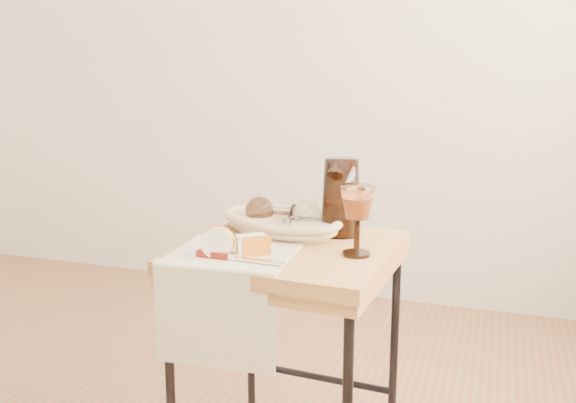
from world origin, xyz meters
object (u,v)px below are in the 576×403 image
at_px(bread_basket, 282,224).
at_px(goblet_lying_a, 274,212).
at_px(goblet_lying_b, 297,217).
at_px(apple_half, 218,241).
at_px(tea_towel, 233,254).
at_px(pitcher, 341,197).
at_px(table_knife, 236,257).
at_px(side_table, 290,363).
at_px(wine_goblet, 357,220).

xyz_separation_m(bread_basket, goblet_lying_a, (-0.03, 0.01, 0.03)).
distance_m(goblet_lying_b, apple_half, 0.29).
relative_size(tea_towel, goblet_lying_b, 2.24).
height_order(goblet_lying_b, pitcher, pitcher).
xyz_separation_m(apple_half, table_knife, (0.06, -0.02, -0.03)).
distance_m(bread_basket, apple_half, 0.29).
bearing_deg(table_knife, side_table, 71.18).
bearing_deg(bread_basket, apple_half, -81.67).
bearing_deg(table_knife, bread_basket, 90.51).
height_order(bread_basket, table_knife, bread_basket).
bearing_deg(pitcher, table_knife, -120.72).
xyz_separation_m(bread_basket, table_knife, (-0.01, -0.30, -0.01)).
bearing_deg(apple_half, table_knife, -33.57).
xyz_separation_m(goblet_lying_b, apple_half, (-0.12, -0.26, -0.01)).
height_order(side_table, goblet_lying_b, goblet_lying_b).
relative_size(goblet_lying_a, goblet_lying_b, 1.02).
bearing_deg(pitcher, goblet_lying_b, -158.89).
height_order(tea_towel, goblet_lying_a, goblet_lying_a).
xyz_separation_m(tea_towel, apple_half, (-0.02, -0.04, 0.04)).
distance_m(bread_basket, table_knife, 0.30).
height_order(tea_towel, apple_half, apple_half).
bearing_deg(apple_half, wine_goblet, 8.10).
bearing_deg(apple_half, pitcher, 39.37).
distance_m(goblet_lying_a, goblet_lying_b, 0.09).
distance_m(goblet_lying_a, table_knife, 0.32).
height_order(bread_basket, goblet_lying_b, goblet_lying_b).
height_order(goblet_lying_b, apple_half, goblet_lying_b).
bearing_deg(tea_towel, goblet_lying_a, 82.98).
height_order(goblet_lying_a, goblet_lying_b, goblet_lying_a).
bearing_deg(goblet_lying_a, tea_towel, 88.97).
xyz_separation_m(pitcher, table_knife, (-0.17, -0.33, -0.09)).
xyz_separation_m(tea_towel, table_knife, (0.03, -0.06, 0.01)).
xyz_separation_m(pitcher, apple_half, (-0.23, -0.31, -0.06)).
relative_size(goblet_lying_b, apple_half, 1.59).
bearing_deg(wine_goblet, goblet_lying_b, 146.55).
bearing_deg(goblet_lying_b, goblet_lying_a, 87.58).
height_order(wine_goblet, apple_half, wine_goblet).
bearing_deg(tea_towel, wine_goblet, 14.14).
height_order(bread_basket, pitcher, pitcher).
height_order(side_table, pitcher, pitcher).
xyz_separation_m(bread_basket, goblet_lying_b, (0.05, -0.02, 0.03)).
height_order(bread_basket, apple_half, apple_half).
relative_size(side_table, bread_basket, 2.01).
distance_m(wine_goblet, apple_half, 0.34).
distance_m(side_table, bread_basket, 0.38).
xyz_separation_m(goblet_lying_a, apple_half, (-0.04, -0.29, -0.01)).
height_order(pitcher, apple_half, pitcher).
bearing_deg(apple_half, goblet_lying_a, 68.30).
relative_size(side_table, wine_goblet, 3.76).
bearing_deg(goblet_lying_b, side_table, -150.61).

